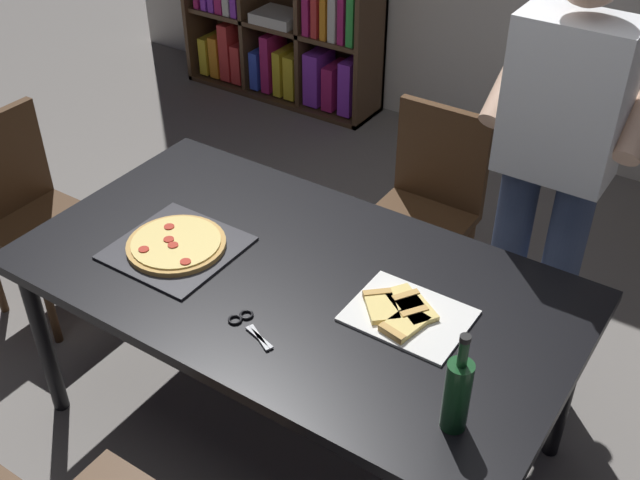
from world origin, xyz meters
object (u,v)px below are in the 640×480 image
Objects in this scene: chair_far_side at (428,198)px; kitchen_scissors at (247,324)px; dining_table at (295,290)px; pepperoni_pizza_on_tray at (176,246)px; chair_left_end at (26,204)px; wine_bottle at (457,393)px; person_serving_pizza at (556,157)px.

chair_far_side is 1.30m from kitchen_scissors.
dining_table is 0.44m from pepperoni_pizza_on_tray.
pepperoni_pizza_on_tray is (-0.42, -1.10, 0.25)m from chair_far_side.
chair_far_side is at bearing 35.21° from chair_left_end.
wine_bottle is at bearing -22.11° from dining_table.
wine_bottle is 1.60× the size of kitchen_scissors.
person_serving_pizza reaches higher than kitchen_scissors.
pepperoni_pizza_on_tray is at bearing -6.24° from chair_left_end.
person_serving_pizza is 4.38× the size of pepperoni_pizza_on_tray.
person_serving_pizza is 1.08m from wine_bottle.
person_serving_pizza is (1.97, 0.77, 0.49)m from chair_left_end.
chair_left_end is 2.85× the size of wine_bottle.
chair_left_end is 4.55× the size of kitchen_scissors.
dining_table is 1.42m from chair_left_end.
wine_bottle reaches higher than kitchen_scissors.
chair_left_end is at bearing -144.79° from chair_far_side.
kitchen_scissors is at bearing 179.48° from wine_bottle.
pepperoni_pizza_on_tray is 1.14m from wine_bottle.
chair_far_side is 4.55× the size of kitchen_scissors.
person_serving_pizza is at bearing -21.44° from chair_far_side.
person_serving_pizza is 1.21m from kitchen_scissors.
chair_left_end is 2.16m from wine_bottle.
chair_left_end is 1.03m from pepperoni_pizza_on_tray.
chair_far_side reaches higher than dining_table.
kitchen_scissors reaches higher than dining_table.
pepperoni_pizza_on_tray is 0.47m from kitchen_scissors.
pepperoni_pizza_on_tray is at bearing 170.97° from wine_bottle.
person_serving_pizza reaches higher than chair_far_side.
person_serving_pizza reaches higher than wine_bottle.
dining_table is at bearing 94.54° from kitchen_scissors.
pepperoni_pizza_on_tray reaches higher than kitchen_scissors.
person_serving_pizza is at bearing 54.08° from dining_table.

